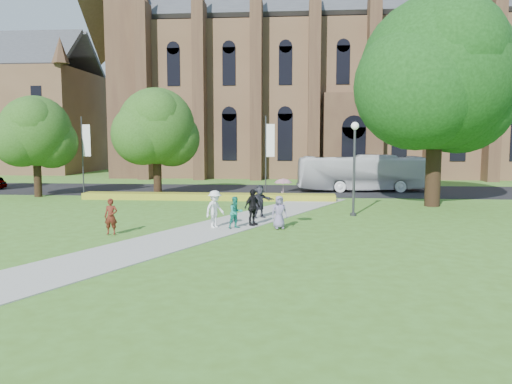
# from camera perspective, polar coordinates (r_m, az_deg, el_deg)

# --- Properties ---
(ground) EXTENTS (160.00, 160.00, 0.00)m
(ground) POSITION_cam_1_polar(r_m,az_deg,el_deg) (22.49, -6.49, -4.98)
(ground) COLOR #456C20
(ground) RESTS_ON ground
(road) EXTENTS (160.00, 10.00, 0.02)m
(road) POSITION_cam_1_polar(r_m,az_deg,el_deg) (42.09, -1.19, 0.21)
(road) COLOR black
(road) RESTS_ON ground
(footpath) EXTENTS (15.58, 28.54, 0.04)m
(footpath) POSITION_cam_1_polar(r_m,az_deg,el_deg) (23.45, -6.01, -4.47)
(footpath) COLOR #B2B2A8
(footpath) RESTS_ON ground
(flower_hedge) EXTENTS (18.00, 1.40, 0.45)m
(flower_hedge) POSITION_cam_1_polar(r_m,az_deg,el_deg) (35.65, -5.53, -0.52)
(flower_hedge) COLOR gold
(flower_hedge) RESTS_ON ground
(cathedral) EXTENTS (52.60, 18.25, 28.00)m
(cathedral) POSITION_cam_1_polar(r_m,az_deg,el_deg) (62.25, 10.22, 13.98)
(cathedral) COLOR brown
(cathedral) RESTS_ON ground
(building_west) EXTENTS (22.00, 14.00, 18.30)m
(building_west) POSITION_cam_1_polar(r_m,az_deg,el_deg) (74.46, -26.62, 9.20)
(building_west) COLOR brown
(building_west) RESTS_ON ground
(streetlamp) EXTENTS (0.44, 0.44, 5.24)m
(streetlamp) POSITION_cam_1_polar(r_m,az_deg,el_deg) (28.34, 11.18, 3.93)
(streetlamp) COLOR #38383D
(streetlamp) RESTS_ON ground
(large_tree) EXTENTS (9.60, 9.60, 13.20)m
(large_tree) POSITION_cam_1_polar(r_m,az_deg,el_deg) (34.02, 19.96, 12.58)
(large_tree) COLOR #332114
(large_tree) RESTS_ON ground
(street_tree_0) EXTENTS (5.20, 5.20, 7.50)m
(street_tree_0) POSITION_cam_1_polar(r_m,az_deg,el_deg) (40.56, -23.89, 6.36)
(street_tree_0) COLOR #332114
(street_tree_0) RESTS_ON ground
(street_tree_1) EXTENTS (5.60, 5.60, 8.05)m
(street_tree_1) POSITION_cam_1_polar(r_m,az_deg,el_deg) (37.61, -11.31, 7.36)
(street_tree_1) COLOR #332114
(street_tree_1) RESTS_ON ground
(banner_pole_0) EXTENTS (0.70, 0.10, 6.00)m
(banner_pole_0) POSITION_cam_1_polar(r_m,az_deg,el_deg) (36.92, 1.30, 4.65)
(banner_pole_0) COLOR #38383D
(banner_pole_0) RESTS_ON ground
(banner_pole_1) EXTENTS (0.70, 0.10, 6.00)m
(banner_pole_1) POSITION_cam_1_polar(r_m,az_deg,el_deg) (40.27, -19.07, 4.44)
(banner_pole_1) COLOR #38383D
(banner_pole_1) RESTS_ON ground
(tour_coach) EXTENTS (10.92, 3.63, 2.99)m
(tour_coach) POSITION_cam_1_polar(r_m,az_deg,el_deg) (42.05, 12.09, 2.13)
(tour_coach) COLOR silver
(tour_coach) RESTS_ON road
(pedestrian_0) EXTENTS (0.62, 0.44, 1.61)m
(pedestrian_0) POSITION_cam_1_polar(r_m,az_deg,el_deg) (23.26, -16.24, -2.70)
(pedestrian_0) COLOR #551F13
(pedestrian_0) RESTS_ON footpath
(pedestrian_1) EXTENTS (0.94, 0.91, 1.53)m
(pedestrian_1) POSITION_cam_1_polar(r_m,az_deg,el_deg) (23.84, -2.33, -2.35)
(pedestrian_1) COLOR #19806B
(pedestrian_1) RESTS_ON footpath
(pedestrian_2) EXTENTS (1.21, 1.34, 1.80)m
(pedestrian_2) POSITION_cam_1_polar(r_m,az_deg,el_deg) (24.05, -4.72, -1.97)
(pedestrian_2) COLOR white
(pedestrian_2) RESTS_ON footpath
(pedestrian_3) EXTENTS (0.99, 1.11, 1.81)m
(pedestrian_3) POSITION_cam_1_polar(r_m,az_deg,el_deg) (24.59, -0.42, -1.76)
(pedestrian_3) COLOR black
(pedestrian_3) RESTS_ON footpath
(pedestrian_4) EXTENTS (0.89, 0.72, 1.57)m
(pedestrian_4) POSITION_cam_1_polar(r_m,az_deg,el_deg) (23.84, 2.67, -2.31)
(pedestrian_4) COLOR slate
(pedestrian_4) RESTS_ON footpath
(pedestrian_5) EXTENTS (1.66, 1.42, 1.80)m
(pedestrian_5) POSITION_cam_1_polar(r_m,az_deg,el_deg) (27.02, 0.39, -1.07)
(pedestrian_5) COLOR #292931
(pedestrian_5) RESTS_ON footpath
(parasol) EXTENTS (1.09, 1.09, 0.72)m
(parasol) POSITION_cam_1_polar(r_m,az_deg,el_deg) (23.79, 3.13, 0.46)
(parasol) COLOR #C58B9D
(parasol) RESTS_ON pedestrian_4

